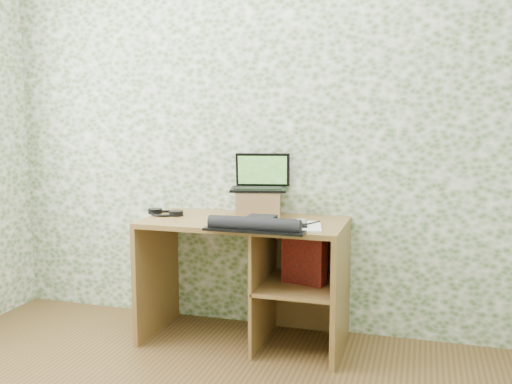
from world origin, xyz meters
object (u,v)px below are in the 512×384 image
(keyboard, at_px, (258,224))
(notepad, at_px, (303,227))
(desk, at_px, (258,263))
(riser, at_px, (259,203))
(laptop, at_px, (260,181))

(keyboard, relative_size, notepad, 1.97)
(desk, relative_size, riser, 4.49)
(laptop, distance_m, notepad, 0.51)
(desk, distance_m, riser, 0.37)
(laptop, bearing_deg, desk, -91.67)
(riser, xyz_separation_m, laptop, (0.00, 0.04, 0.13))
(riser, bearing_deg, laptop, 90.00)
(desk, relative_size, keyboard, 2.15)
(desk, distance_m, laptop, 0.51)
(desk, xyz_separation_m, notepad, (0.31, -0.17, 0.28))
(desk, distance_m, keyboard, 0.41)
(laptop, xyz_separation_m, notepad, (0.34, -0.32, -0.21))
(notepad, bearing_deg, laptop, 124.75)
(desk, xyz_separation_m, riser, (-0.03, 0.12, 0.35))
(riser, bearing_deg, notepad, -39.65)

